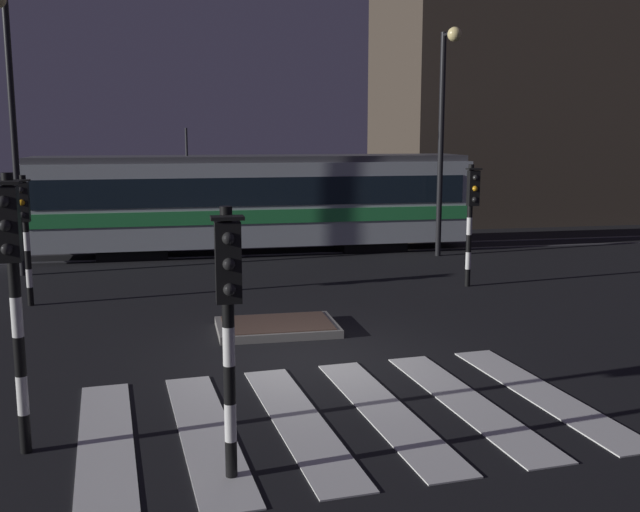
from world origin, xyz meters
TOP-DOWN VIEW (x-y plane):
  - ground_plane at (0.00, 0.00)m, footprint 120.00×120.00m
  - rail_near at (0.00, 11.28)m, footprint 80.00×0.12m
  - rail_far at (0.00, 12.71)m, footprint 80.00×0.12m
  - crosswalk_zebra at (0.00, -2.75)m, footprint 7.53×5.08m
  - traffic_island at (-0.25, 1.97)m, footprint 2.42×1.66m
  - traffic_light_corner_near_left at (-4.20, -3.16)m, footprint 0.36×0.42m
  - traffic_light_corner_far_left at (-5.58, 5.26)m, footprint 0.36×0.42m
  - traffic_light_kerb_mid_left at (-1.71, -4.38)m, footprint 0.36×0.42m
  - traffic_light_corner_far_right at (5.31, 5.25)m, footprint 0.36×0.42m
  - street_lamp_trackside_right at (6.28, 9.83)m, footprint 0.44×1.21m
  - street_lamp_trackside_left at (-6.45, 9.06)m, footprint 0.44×1.21m
  - tram at (0.46, 11.99)m, footprint 14.66×2.58m
  - building_backdrop at (13.21, 20.07)m, footprint 11.09×8.00m

SIDE VIEW (x-z plane):
  - ground_plane at x=0.00m, z-range 0.00..0.00m
  - crosswalk_zebra at x=0.00m, z-range 0.00..0.02m
  - rail_near at x=0.00m, z-range 0.00..0.03m
  - rail_far at x=0.00m, z-range 0.00..0.03m
  - traffic_island at x=-0.25m, z-range 0.00..0.18m
  - tram at x=0.46m, z-range -0.33..3.82m
  - traffic_light_corner_far_left at x=-5.58m, z-range 0.48..3.53m
  - traffic_light_corner_far_right at x=5.31m, z-range 0.51..3.70m
  - traffic_light_kerb_mid_left at x=-1.71m, z-range 0.51..3.71m
  - traffic_light_corner_near_left at x=-4.20m, z-range 0.56..4.09m
  - street_lamp_trackside_right at x=6.28m, z-range 0.96..8.11m
  - street_lamp_trackside_left at x=-6.45m, z-range 0.98..8.56m
  - building_backdrop at x=13.21m, z-range 0.00..12.88m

